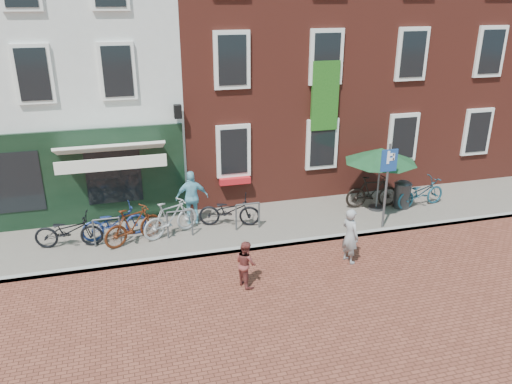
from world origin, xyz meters
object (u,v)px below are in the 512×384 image
object	(u,v)px
parasol	(381,153)
bicycle_6	(421,193)
woman	(350,236)
litter_bin	(402,193)
bicycle_0	(69,231)
bicycle_2	(114,222)
boy	(246,264)
bicycle_5	(372,192)
bicycle_3	(171,218)
bicycle_4	(229,210)
parking_sign	(388,174)
cafe_person	(192,197)
bicycle_1	(133,225)

from	to	relation	value
parasol	bicycle_6	size ratio (longest dim) A/B	1.26
woman	bicycle_6	world-z (taller)	woman
parasol	bicycle_6	xyz separation A→B (m)	(1.48, -0.16, -1.43)
litter_bin	parasol	distance (m)	1.65
bicycle_0	bicycle_2	size ratio (longest dim) A/B	1.00
litter_bin	parasol	xyz separation A→B (m)	(-0.87, 0.07, 1.41)
boy	bicycle_5	distance (m)	6.12
bicycle_3	parasol	bearing A→B (deg)	-113.80
bicycle_2	bicycle_3	bearing A→B (deg)	-108.43
parasol	bicycle_0	size ratio (longest dim) A/B	1.26
parasol	bicycle_4	xyz separation A→B (m)	(-4.87, 0.06, -1.43)
parking_sign	litter_bin	bearing A→B (deg)	42.32
boy	bicycle_2	distance (m)	4.48
parking_sign	boy	bearing A→B (deg)	-158.23
parking_sign	cafe_person	world-z (taller)	parking_sign
bicycle_5	cafe_person	bearing A→B (deg)	93.61
bicycle_3	bicycle_6	world-z (taller)	bicycle_3
bicycle_1	bicycle_5	distance (m)	7.63
bicycle_3	bicycle_4	distance (m)	1.78
woman	bicycle_6	distance (m)	4.58
parasol	woman	world-z (taller)	parasol
cafe_person	bicycle_1	distance (m)	2.01
cafe_person	bicycle_6	xyz separation A→B (m)	(7.38, -0.69, -0.35)
parking_sign	bicycle_0	world-z (taller)	parking_sign
woman	bicycle_5	xyz separation A→B (m)	(2.20, 2.97, -0.12)
bicycle_0	bicycle_2	xyz separation A→B (m)	(1.21, 0.26, 0.00)
parasol	bicycle_0	bearing A→B (deg)	-179.23
parasol	bicycle_1	world-z (taller)	parasol
boy	bicycle_2	size ratio (longest dim) A/B	0.64
woman	bicycle_3	distance (m)	5.09
bicycle_2	bicycle_4	world-z (taller)	same
cafe_person	bicycle_0	bearing A→B (deg)	12.93
woman	bicycle_0	xyz separation A→B (m)	(-7.14, 2.65, -0.17)
parasol	bicycle_6	distance (m)	2.07
litter_bin	bicycle_4	distance (m)	5.73
bicycle_3	boy	bearing A→B (deg)	-179.47
cafe_person	bicycle_5	world-z (taller)	cafe_person
parking_sign	bicycle_3	world-z (taller)	parking_sign
bicycle_1	bicycle_4	distance (m)	2.86
parking_sign	bicycle_4	world-z (taller)	parking_sign
litter_bin	bicycle_6	size ratio (longest dim) A/B	0.54
bicycle_0	parasol	bearing A→B (deg)	-81.05
bicycle_4	parking_sign	bearing A→B (deg)	-91.10
litter_bin	woman	world-z (taller)	woman
parking_sign	bicycle_6	distance (m)	2.57
boy	bicycle_5	xyz separation A→B (m)	(5.11, 3.37, 0.05)
bicycle_5	bicycle_6	bearing A→B (deg)	-96.19
cafe_person	boy	bearing A→B (deg)	103.35
bicycle_1	bicycle_2	xyz separation A→B (m)	(-0.51, 0.47, -0.05)
cafe_person	bicycle_2	xyz separation A→B (m)	(-2.30, -0.40, -0.35)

